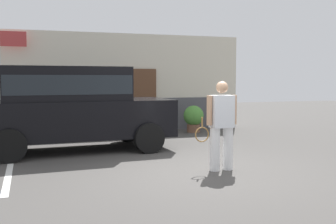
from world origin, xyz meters
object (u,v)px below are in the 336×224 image
Objects in this scene: parked_suv at (72,104)px; potted_plant_by_porch at (194,117)px; tennis_player_man at (221,125)px; flag_pole at (6,63)px.

potted_plant_by_porch is at bearing 26.62° from parked_suv.
parked_suv is 2.73× the size of tennis_player_man.
tennis_player_man is 7.53m from flag_pole.
parked_suv is 3.99m from tennis_player_man.
parked_suv reaches higher than tennis_player_man.
flag_pole is at bearing 114.64° from parked_suv.
tennis_player_man is 5.70m from potted_plant_by_porch.
parked_suv is at bearing -150.80° from potted_plant_by_porch.
parked_suv reaches higher than potted_plant_by_porch.
flag_pole is (-5.76, 0.75, 1.74)m from potted_plant_by_porch.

